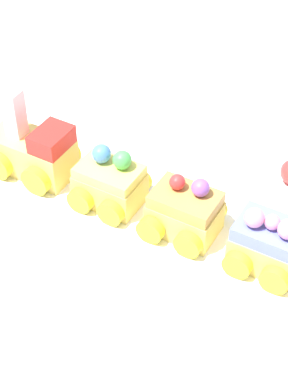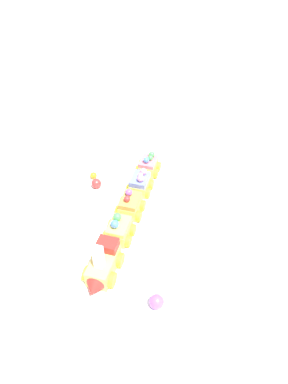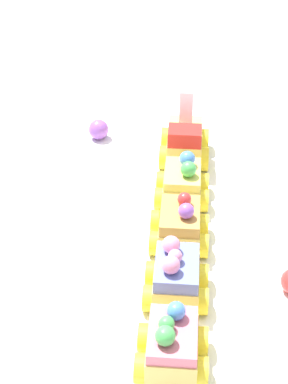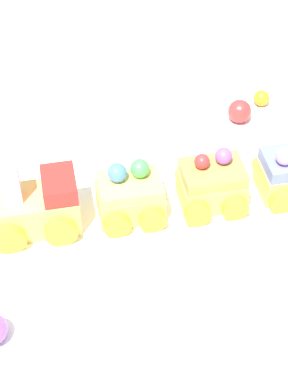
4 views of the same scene
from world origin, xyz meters
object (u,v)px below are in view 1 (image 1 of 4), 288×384
object	(u,v)px
cake_car_lemon	(110,183)
cake_car_caramel	(185,213)
cake_train_locomotive	(27,149)
cake_car_blueberry	(269,245)

from	to	relation	value
cake_car_lemon	cake_car_caramel	size ratio (longest dim) A/B	1.00
cake_car_lemon	cake_car_caramel	world-z (taller)	same
cake_train_locomotive	cake_car_blueberry	bearing A→B (deg)	179.91
cake_car_caramel	cake_car_blueberry	xyz separation A→B (m)	(-0.09, 0.03, 0.00)
cake_car_caramel	cake_train_locomotive	bearing A→B (deg)	0.09
cake_train_locomotive	cake_car_lemon	size ratio (longest dim) A/B	1.50
cake_train_locomotive	cake_car_caramel	size ratio (longest dim) A/B	1.50
cake_car_lemon	cake_car_blueberry	size ratio (longest dim) A/B	1.00
cake_car_lemon	cake_car_blueberry	distance (m)	0.19
cake_car_lemon	cake_car_caramel	distance (m)	0.09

